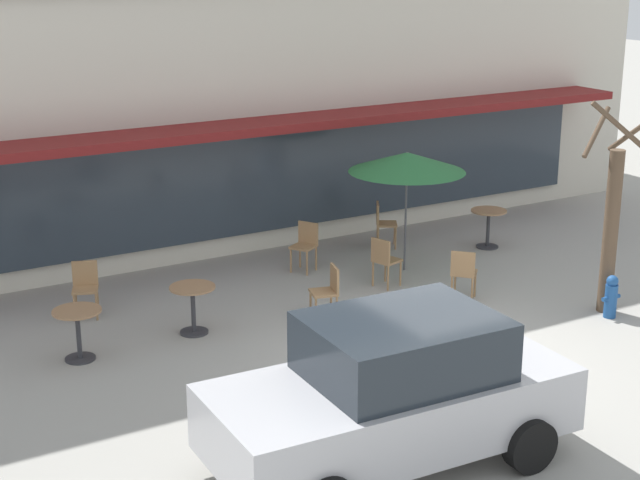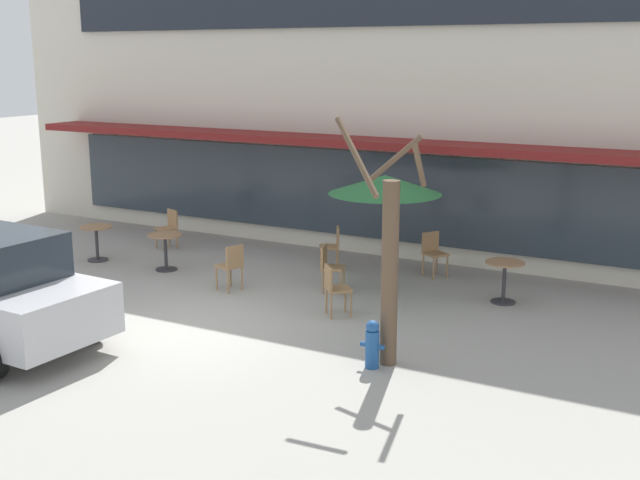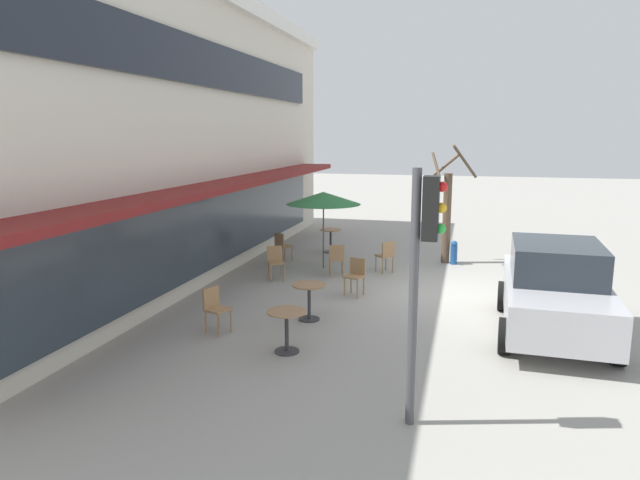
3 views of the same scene
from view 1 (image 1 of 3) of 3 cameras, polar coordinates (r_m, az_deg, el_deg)
The scene contains 15 objects.
ground_plane at distance 14.34m, azimuth 7.06°, elevation -6.87°, with size 80.00×80.00×0.00m, color #9E9B93.
building_facade at distance 21.95m, azimuth -8.85°, elevation 11.62°, with size 19.54×9.10×7.61m.
cafe_table_near_wall at distance 14.43m, azimuth -13.91°, elevation -4.89°, with size 0.70×0.70×0.76m.
cafe_table_streetside at distance 15.07m, azimuth -7.41°, elevation -3.57°, with size 0.70×0.70×0.76m.
cafe_table_by_tree at distance 19.44m, azimuth 9.77°, elevation 1.03°, with size 0.70×0.70×0.76m.
patio_umbrella_green_folded at distance 17.50m, azimuth 5.09°, elevation 4.54°, with size 2.10×2.10×2.20m.
cafe_chair_0 at distance 17.81m, azimuth -0.85°, elevation -0.16°, with size 0.55×0.55×0.89m.
cafe_chair_1 at distance 15.46m, azimuth 0.48°, elevation -2.85°, with size 0.49×0.49×0.89m.
cafe_chair_2 at distance 16.97m, azimuth 3.76°, elevation -1.07°, with size 0.50×0.50×0.89m.
cafe_chair_3 at distance 16.08m, azimuth -13.50°, elevation -2.54°, with size 0.52×0.52×0.89m.
cafe_chair_4 at distance 19.23m, azimuth 3.68°, elevation 1.10°, with size 0.55×0.55×0.89m.
cafe_chair_5 at distance 16.46m, azimuth 8.35°, elevation -1.79°, with size 0.57×0.57×0.89m.
parked_sedan at distance 11.23m, azimuth 4.30°, elevation -8.83°, with size 4.27×2.15×1.76m.
street_tree at distance 16.20m, azimuth 16.61°, elevation 1.11°, with size 1.31×1.35×3.52m.
fire_hydrant at distance 16.30m, azimuth 16.58°, elevation -3.16°, with size 0.36×0.20×0.71m.
Camera 1 is at (-8.11, -10.33, 5.74)m, focal length 55.00 mm.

